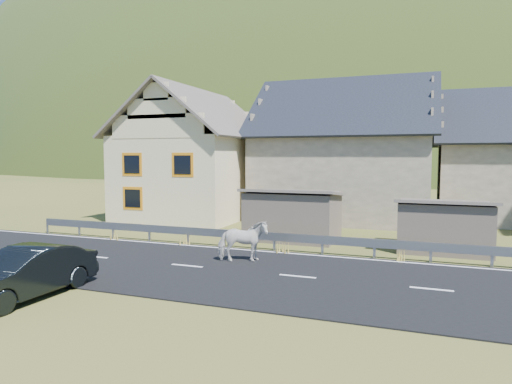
% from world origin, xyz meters
% --- Properties ---
extents(ground, '(160.00, 160.00, 0.00)m').
position_xyz_m(ground, '(0.00, 0.00, 0.00)').
color(ground, '#3D481C').
rests_on(ground, ground).
extents(road, '(60.00, 7.00, 0.04)m').
position_xyz_m(road, '(0.00, 0.00, 0.02)').
color(road, black).
rests_on(road, ground).
extents(lane_markings, '(60.00, 6.60, 0.01)m').
position_xyz_m(lane_markings, '(0.00, 0.00, 0.04)').
color(lane_markings, silver).
rests_on(lane_markings, road).
extents(guardrail, '(28.10, 0.09, 0.75)m').
position_xyz_m(guardrail, '(-0.00, 3.68, 0.56)').
color(guardrail, '#93969B').
rests_on(guardrail, ground).
extents(shed_left, '(4.30, 3.30, 2.40)m').
position_xyz_m(shed_left, '(-2.00, 6.50, 1.10)').
color(shed_left, '#6D5F52').
rests_on(shed_left, ground).
extents(shed_right, '(3.80, 2.90, 2.20)m').
position_xyz_m(shed_right, '(4.50, 6.00, 1.00)').
color(shed_right, '#6D5F52').
rests_on(shed_right, ground).
extents(house_cream, '(7.80, 9.80, 8.30)m').
position_xyz_m(house_cream, '(-10.00, 12.00, 4.36)').
color(house_cream, beige).
rests_on(house_cream, ground).
extents(house_stone_a, '(10.80, 9.80, 8.90)m').
position_xyz_m(house_stone_a, '(-1.00, 15.00, 4.63)').
color(house_stone_a, tan).
rests_on(house_stone_a, ground).
extents(mountain, '(440.00, 280.00, 260.00)m').
position_xyz_m(mountain, '(5.00, 180.00, -20.00)').
color(mountain, '#243E15').
rests_on(mountain, ground).
extents(conifer_patch, '(76.00, 50.00, 28.00)m').
position_xyz_m(conifer_patch, '(-55.00, 110.00, 6.00)').
color(conifer_patch, black).
rests_on(conifer_patch, ground).
extents(horse, '(1.47, 1.97, 1.52)m').
position_xyz_m(horse, '(-2.42, 1.29, 0.80)').
color(horse, silver).
rests_on(horse, road).
extents(car, '(1.53, 4.23, 1.39)m').
position_xyz_m(car, '(-6.44, -4.64, 0.69)').
color(car, black).
rests_on(car, ground).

